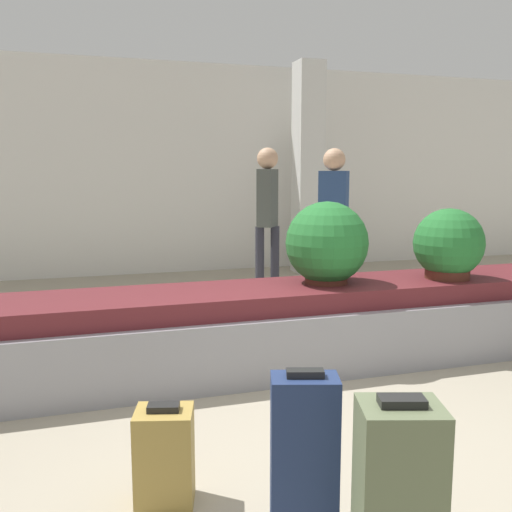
# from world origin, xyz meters

# --- Properties ---
(ground_plane) EXTENTS (18.00, 18.00, 0.00)m
(ground_plane) POSITION_xyz_m (0.00, 0.00, 0.00)
(ground_plane) COLOR #9E937F
(back_wall) EXTENTS (18.00, 0.06, 3.20)m
(back_wall) POSITION_xyz_m (0.00, 6.22, 1.60)
(back_wall) COLOR silver
(back_wall) RESTS_ON ground_plane
(carousel) EXTENTS (7.16, 0.94, 0.65)m
(carousel) POSITION_xyz_m (0.00, 1.57, 0.31)
(carousel) COLOR gray
(carousel) RESTS_ON ground_plane
(pillar) EXTENTS (0.40, 0.40, 3.20)m
(pillar) POSITION_xyz_m (2.11, 5.61, 1.60)
(pillar) COLOR silver
(pillar) RESTS_ON ground_plane
(suitcase_1) EXTENTS (0.34, 0.31, 0.78)m
(suitcase_1) POSITION_xyz_m (-0.28, -0.98, 0.38)
(suitcase_1) COLOR #5B6647
(suitcase_1) RESTS_ON ground_plane
(suitcase_2) EXTENTS (0.31, 0.28, 0.49)m
(suitcase_2) POSITION_xyz_m (-0.97, -0.10, 0.23)
(suitcase_2) COLOR #A3843D
(suitcase_2) RESTS_ON ground_plane
(suitcase_3) EXTENTS (0.31, 0.24, 0.76)m
(suitcase_3) POSITION_xyz_m (-0.47, -0.57, 0.37)
(suitcase_3) COLOR navy
(suitcase_3) RESTS_ON ground_plane
(potted_plant_1) EXTENTS (0.59, 0.59, 0.60)m
(potted_plant_1) POSITION_xyz_m (1.67, 1.46, 0.94)
(potted_plant_1) COLOR #4C2319
(potted_plant_1) RESTS_ON carousel
(potted_plant_2) EXTENTS (0.67, 0.67, 0.67)m
(potted_plant_2) POSITION_xyz_m (0.60, 1.58, 0.97)
(potted_plant_2) COLOR #4C2319
(potted_plant_2) RESTS_ON carousel
(traveler_0) EXTENTS (0.36, 0.34, 1.82)m
(traveler_0) POSITION_xyz_m (1.51, 3.40, 1.11)
(traveler_0) COLOR #282833
(traveler_0) RESTS_ON ground_plane
(traveler_1) EXTENTS (0.33, 0.36, 1.85)m
(traveler_1) POSITION_xyz_m (0.93, 4.05, 1.13)
(traveler_1) COLOR #282833
(traveler_1) RESTS_ON ground_plane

